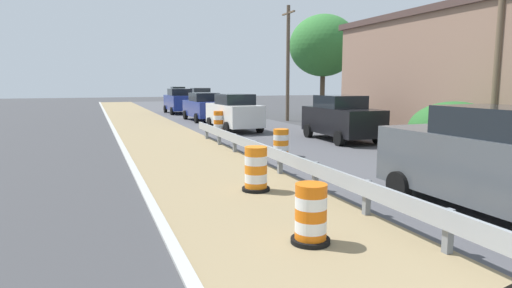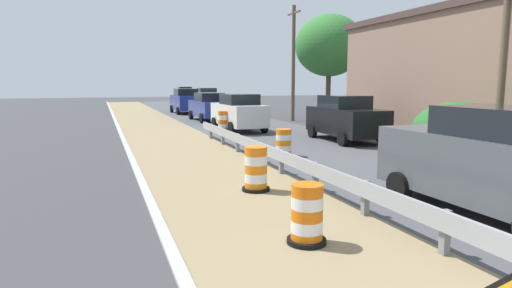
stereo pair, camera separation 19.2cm
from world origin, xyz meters
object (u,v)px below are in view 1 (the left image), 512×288
traffic_barrel_nearest (311,217)px  utility_pole_near (499,45)px  traffic_barrel_far (219,123)px  car_distant_a (178,95)px  traffic_barrel_close (256,171)px  car_distant_b (234,112)px  car_lead_near_lane (203,107)px  car_trailing_near_lane (201,98)px  car_mid_far_lane (341,118)px  car_trailing_far_lane (179,101)px  utility_pole_mid (288,62)px  car_lead_far_lane (494,162)px  traffic_barrel_mid (281,144)px

traffic_barrel_nearest → utility_pole_near: 11.68m
traffic_barrel_far → car_distant_a: bearing=82.7°
traffic_barrel_close → car_distant_b: bearing=74.2°
car_lead_near_lane → car_trailing_near_lane: size_ratio=1.07×
car_mid_far_lane → car_trailing_far_lane: car_trailing_far_lane is taller
car_distant_a → car_distant_b: car_distant_a is taller
car_distant_b → traffic_barrel_nearest: bearing=164.1°
car_trailing_near_lane → car_distant_a: size_ratio=1.05×
traffic_barrel_nearest → car_distant_a: car_distant_a is taller
traffic_barrel_close → car_mid_far_lane: (6.88, 7.15, 0.53)m
car_distant_a → utility_pole_mid: (2.08, -28.27, 2.95)m
traffic_barrel_far → car_lead_near_lane: 7.31m
traffic_barrel_nearest → car_distant_b: (4.00, 16.20, 0.56)m
car_lead_far_lane → car_mid_far_lane: bearing=-17.4°
car_distant_a → utility_pole_near: utility_pole_near is taller
car_distant_a → utility_pole_mid: bearing=5.7°
traffic_barrel_mid → car_distant_a: bearing=84.1°
traffic_barrel_mid → car_lead_far_lane: car_lead_far_lane is taller
car_lead_far_lane → car_distant_a: (3.23, 48.93, -0.03)m
car_mid_far_lane → utility_pole_near: utility_pole_near is taller
traffic_barrel_close → car_trailing_near_lane: car_trailing_near_lane is taller
traffic_barrel_mid → traffic_barrel_far: 7.75m
traffic_barrel_mid → traffic_barrel_far: bearing=90.4°
car_trailing_near_lane → utility_pole_mid: bearing=7.4°
traffic_barrel_mid → utility_pole_mid: utility_pole_mid is taller
car_trailing_far_lane → utility_pole_near: utility_pole_near is taller
traffic_barrel_nearest → car_distant_b: 16.70m
traffic_barrel_mid → car_lead_near_lane: car_lead_near_lane is taller
traffic_barrel_close → car_lead_far_lane: 5.06m
traffic_barrel_close → car_trailing_far_lane: size_ratio=0.24×
traffic_barrel_far → car_mid_far_lane: bearing=-48.6°
car_trailing_far_lane → car_distant_a: bearing=-11.6°
traffic_barrel_far → traffic_barrel_close: bearing=-102.0°
traffic_barrel_close → utility_pole_near: bearing=9.3°
car_lead_far_lane → car_distant_b: bearing=-0.3°
car_trailing_far_lane → traffic_barrel_far: bearing=175.7°
traffic_barrel_mid → car_lead_far_lane: bearing=-82.6°
traffic_barrel_close → traffic_barrel_mid: bearing=58.8°
traffic_barrel_nearest → traffic_barrel_far: size_ratio=0.87×
utility_pole_near → car_trailing_near_lane: bearing=94.3°
car_trailing_near_lane → utility_pole_near: (2.47, -32.82, 2.84)m
car_trailing_far_lane → car_distant_a: 18.81m
traffic_barrel_mid → car_distant_b: 8.46m
car_distant_a → car_lead_near_lane: bearing=-5.7°
car_lead_near_lane → utility_pole_mid: size_ratio=0.62×
car_lead_far_lane → utility_pole_mid: (5.31, 20.66, 2.93)m
traffic_barrel_far → car_trailing_near_lane: (4.52, 22.34, 0.52)m
car_lead_far_lane → car_distant_a: size_ratio=1.13×
traffic_barrel_mid → car_distant_b: car_distant_b is taller
car_trailing_near_lane → utility_pole_near: size_ratio=0.60×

